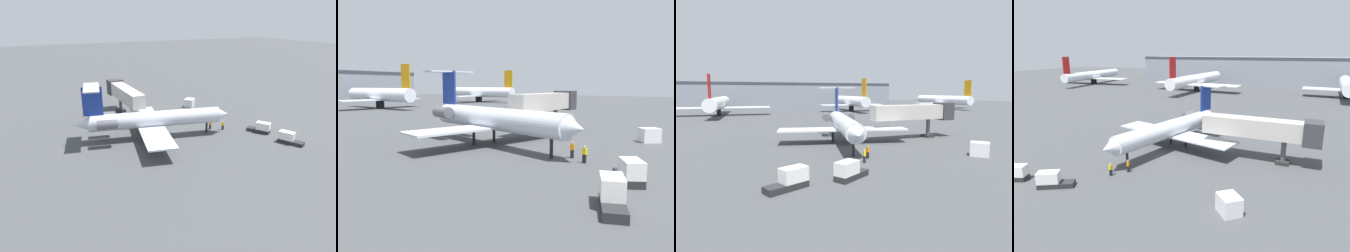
{
  "view_description": "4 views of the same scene",
  "coord_description": "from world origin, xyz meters",
  "views": [
    {
      "loc": [
        -44.73,
        23.67,
        19.76
      ],
      "look_at": [
        -2.24,
        2.57,
        2.61
      ],
      "focal_mm": 32.51,
      "sensor_mm": 36.0,
      "label": 1
    },
    {
      "loc": [
        -31.15,
        -20.86,
        7.33
      ],
      "look_at": [
        2.97,
        4.05,
        2.13
      ],
      "focal_mm": 35.25,
      "sensor_mm": 36.0,
      "label": 2
    },
    {
      "loc": [
        -16.19,
        -38.94,
        8.58
      ],
      "look_at": [
        -0.28,
        2.69,
        3.08
      ],
      "focal_mm": 30.07,
      "sensor_mm": 36.0,
      "label": 3
    },
    {
      "loc": [
        20.13,
        -35.4,
        15.26
      ],
      "look_at": [
        1.36,
        5.41,
        3.51
      ],
      "focal_mm": 30.46,
      "sensor_mm": 36.0,
      "label": 4
    }
  ],
  "objects": [
    {
      "name": "ground_plane",
      "position": [
        0.0,
        0.0,
        -0.05
      ],
      "size": [
        400.0,
        400.0,
        0.1
      ],
      "primitive_type": "cube",
      "color": "#424447"
    },
    {
      "name": "regional_jet",
      "position": [
        0.26,
        4.56,
        3.39
      ],
      "size": [
        21.71,
        26.43,
        9.37
      ],
      "color": "silver",
      "rests_on": "ground_plane"
    },
    {
      "name": "jet_bridge",
      "position": [
        14.91,
        4.45,
        4.73
      ],
      "size": [
        16.29,
        3.2,
        6.42
      ],
      "color": "#B7B2A8",
      "rests_on": "ground_plane"
    },
    {
      "name": "ground_crew_marshaller",
      "position": [
        -0.7,
        -6.94,
        0.86
      ],
      "size": [
        0.34,
        0.45,
        1.69
      ],
      "color": "black",
      "rests_on": "ground_plane"
    },
    {
      "name": "ground_crew_loader",
      "position": [
        -2.03,
        -8.81,
        0.86
      ],
      "size": [
        0.31,
        0.43,
        1.69
      ],
      "color": "black",
      "rests_on": "ground_plane"
    },
    {
      "name": "baggage_tug_lead",
      "position": [
        -12.02,
        -14.77,
        0.84
      ],
      "size": [
        4.23,
        2.87,
        1.9
      ],
      "color": "#262628",
      "rests_on": "ground_plane"
    },
    {
      "name": "baggage_tug_trailing",
      "position": [
        -6.2,
        -14.18,
        0.84
      ],
      "size": [
        4.15,
        3.27,
        1.9
      ],
      "color": "#262628",
      "rests_on": "ground_plane"
    },
    {
      "name": "cargo_container_uld",
      "position": [
        13.92,
        -10.99,
        0.93
      ],
      "size": [
        2.96,
        3.0,
        1.85
      ],
      "color": "silver",
      "rests_on": "ground_plane"
    },
    {
      "name": "parked_airliner_centre",
      "position": [
        30.42,
        73.99,
        4.37
      ],
      "size": [
        27.36,
        32.46,
        13.53
      ],
      "color": "silver",
      "rests_on": "ground_plane"
    },
    {
      "name": "parked_airliner_east_mid",
      "position": [
        80.91,
        75.84,
        4.33
      ],
      "size": [
        30.98,
        36.85,
        13.47
      ],
      "color": "silver",
      "rests_on": "ground_plane"
    }
  ]
}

